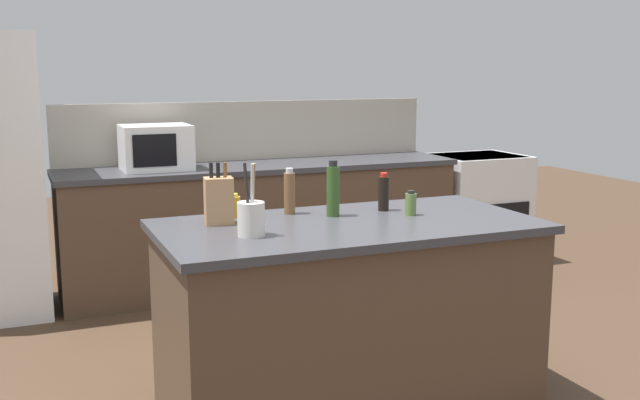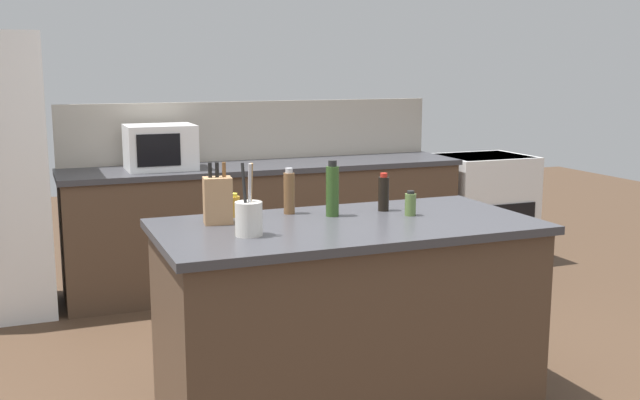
{
  "view_description": "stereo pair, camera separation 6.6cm",
  "coord_description": "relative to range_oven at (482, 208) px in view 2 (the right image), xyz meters",
  "views": [
    {
      "loc": [
        -1.46,
        -3.15,
        1.67
      ],
      "look_at": [
        0.0,
        0.35,
        0.99
      ],
      "focal_mm": 42.0,
      "sensor_mm": 36.0,
      "label": 1
    },
    {
      "loc": [
        -1.4,
        -3.17,
        1.67
      ],
      "look_at": [
        0.0,
        0.35,
        0.99
      ],
      "focal_mm": 42.0,
      "sensor_mm": 36.0,
      "label": 2
    }
  ],
  "objects": [
    {
      "name": "back_counter_run",
      "position": [
        -1.94,
        0.0,
        0.0
      ],
      "size": [
        3.04,
        0.66,
        0.94
      ],
      "color": "#4C3828",
      "rests_on": "ground_plane"
    },
    {
      "name": "wall_backsplash",
      "position": [
        -1.94,
        0.32,
        0.7
      ],
      "size": [
        3.0,
        0.03,
        0.46
      ],
      "primitive_type": "cube",
      "color": "#B2A899",
      "rests_on": "back_counter_run"
    },
    {
      "name": "kitchen_island",
      "position": [
        -2.24,
        -2.2,
        0.0
      ],
      "size": [
        1.8,
        0.91,
        0.94
      ],
      "color": "#4C3828",
      "rests_on": "ground_plane"
    },
    {
      "name": "range_oven",
      "position": [
        0.0,
        0.0,
        0.0
      ],
      "size": [
        0.76,
        0.65,
        0.92
      ],
      "color": "white",
      "rests_on": "ground_plane"
    },
    {
      "name": "microwave",
      "position": [
        -2.74,
        0.0,
        0.63
      ],
      "size": [
        0.48,
        0.39,
        0.32
      ],
      "color": "white",
      "rests_on": "back_counter_run"
    },
    {
      "name": "knife_block",
      "position": [
        -2.81,
        -2.0,
        0.59
      ],
      "size": [
        0.14,
        0.12,
        0.29
      ],
      "rotation": [
        0.0,
        0.0,
        -0.13
      ],
      "color": "#A87C54",
      "rests_on": "kitchen_island"
    },
    {
      "name": "utensil_crock",
      "position": [
        -2.75,
        -2.3,
        0.56
      ],
      "size": [
        0.12,
        0.12,
        0.32
      ],
      "color": "beige",
      "rests_on": "kitchen_island"
    },
    {
      "name": "pepper_grinder",
      "position": [
        -2.42,
        -1.89,
        0.58
      ],
      "size": [
        0.06,
        0.06,
        0.23
      ],
      "color": "brown",
      "rests_on": "kitchen_island"
    },
    {
      "name": "spice_jar_oregano",
      "position": [
        -1.88,
        -2.16,
        0.53
      ],
      "size": [
        0.06,
        0.06,
        0.12
      ],
      "color": "#567038",
      "rests_on": "kitchen_island"
    },
    {
      "name": "honey_jar",
      "position": [
        -2.71,
        -1.86,
        0.53
      ],
      "size": [
        0.07,
        0.07,
        0.12
      ],
      "color": "gold",
      "rests_on": "kitchen_island"
    },
    {
      "name": "olive_oil_bottle",
      "position": [
        -2.25,
        -2.03,
        0.6
      ],
      "size": [
        0.06,
        0.06,
        0.28
      ],
      "color": "#2D4C1E",
      "rests_on": "kitchen_island"
    },
    {
      "name": "soy_sauce_bottle",
      "position": [
        -1.95,
        -2.0,
        0.56
      ],
      "size": [
        0.06,
        0.06,
        0.2
      ],
      "color": "black",
      "rests_on": "kitchen_island"
    }
  ]
}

